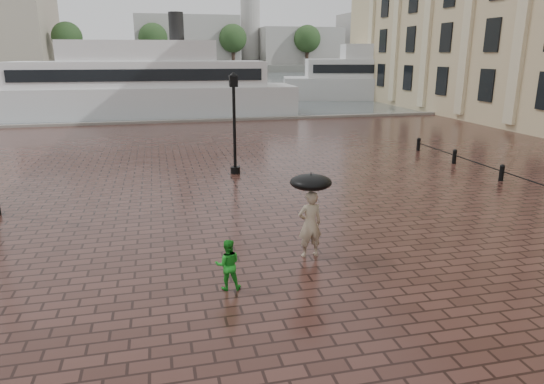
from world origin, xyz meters
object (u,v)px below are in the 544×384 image
(child_pedestrian, at_px, (228,264))
(ferry_far, at_px, (395,77))
(adult_pedestrian, at_px, (310,224))
(ferry_near, at_px, (142,86))
(street_lamps, at_px, (48,125))

(child_pedestrian, relative_size, ferry_far, 0.04)
(adult_pedestrian, xyz_separation_m, child_pedestrian, (-2.42, -1.37, -0.31))
(adult_pedestrian, height_order, ferry_near, ferry_near)
(street_lamps, height_order, ferry_far, ferry_far)
(adult_pedestrian, height_order, ferry_far, ferry_far)
(ferry_near, xyz_separation_m, ferry_far, (29.13, 9.96, 0.00))
(ferry_near, height_order, ferry_far, ferry_far)
(street_lamps, distance_m, adult_pedestrian, 14.08)
(ferry_far, bearing_deg, adult_pedestrian, -106.31)
(adult_pedestrian, bearing_deg, ferry_far, -124.05)
(child_pedestrian, bearing_deg, ferry_near, -80.09)
(child_pedestrian, height_order, ferry_near, ferry_near)
(adult_pedestrian, distance_m, ferry_near, 33.24)
(child_pedestrian, distance_m, ferry_near, 34.36)
(adult_pedestrian, distance_m, child_pedestrian, 2.80)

